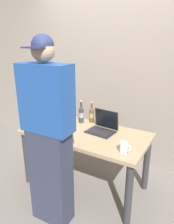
{
  "coord_description": "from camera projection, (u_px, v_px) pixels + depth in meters",
  "views": [
    {
      "loc": [
        1.15,
        -1.93,
        1.75
      ],
      "look_at": [
        0.03,
        0.0,
        0.98
      ],
      "focal_mm": 33.78,
      "sensor_mm": 36.0,
      "label": 1
    }
  ],
  "objects": [
    {
      "name": "ground_plane",
      "position": [
        85.0,
        184.0,
        2.69
      ],
      "size": [
        8.0,
        8.0,
        0.0
      ],
      "primitive_type": "plane",
      "color": "slate",
      "rests_on": "ground"
    },
    {
      "name": "coffee_mug",
      "position": [
        124.0,
        147.0,
        1.99
      ],
      "size": [
        0.11,
        0.07,
        0.11
      ],
      "color": "white",
      "rests_on": "desk"
    },
    {
      "name": "back_wall",
      "position": [
        117.0,
        73.0,
        3.0
      ],
      "size": [
        6.0,
        0.1,
        2.6
      ],
      "primitive_type": "cube",
      "color": "gray",
      "rests_on": "ground"
    },
    {
      "name": "beer_bottle_green",
      "position": [
        92.0,
        115.0,
        2.72
      ],
      "size": [
        0.06,
        0.06,
        0.27
      ],
      "color": "brown",
      "rests_on": "desk"
    },
    {
      "name": "person_figure",
      "position": [
        49.0,
        138.0,
        1.91
      ],
      "size": [
        0.47,
        0.28,
        1.8
      ],
      "color": "#2D3347",
      "rests_on": "ground"
    },
    {
      "name": "desk",
      "position": [
        85.0,
        141.0,
        2.49
      ],
      "size": [
        1.46,
        0.75,
        0.73
      ],
      "color": "#9E8460",
      "rests_on": "ground"
    },
    {
      "name": "laptop",
      "position": [
        103.0,
        127.0,
        2.46
      ],
      "size": [
        0.33,
        0.29,
        0.24
      ],
      "color": "black",
      "rests_on": "desk"
    },
    {
      "name": "beer_bottle_dark",
      "position": [
        81.0,
        114.0,
        2.7
      ],
      "size": [
        0.06,
        0.06,
        0.29
      ],
      "color": "#333333",
      "rests_on": "desk"
    }
  ]
}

